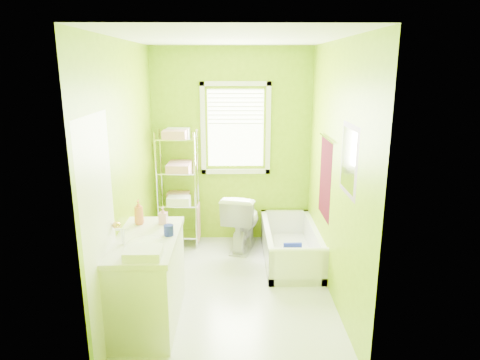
{
  "coord_description": "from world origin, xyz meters",
  "views": [
    {
      "loc": [
        0.04,
        -4.19,
        2.35
      ],
      "look_at": [
        0.09,
        0.25,
        1.16
      ],
      "focal_mm": 32.0,
      "sensor_mm": 36.0,
      "label": 1
    }
  ],
  "objects_px": {
    "vanity": "(148,277)",
    "wire_shelf_unit": "(179,176)",
    "toilet": "(242,220)",
    "bathtub": "(291,250)"
  },
  "relations": [
    {
      "from": "wire_shelf_unit",
      "to": "toilet",
      "type": "bearing_deg",
      "value": -9.01
    },
    {
      "from": "bathtub",
      "to": "toilet",
      "type": "height_order",
      "value": "toilet"
    },
    {
      "from": "vanity",
      "to": "bathtub",
      "type": "bearing_deg",
      "value": 40.51
    },
    {
      "from": "bathtub",
      "to": "vanity",
      "type": "bearing_deg",
      "value": -139.49
    },
    {
      "from": "toilet",
      "to": "vanity",
      "type": "relative_size",
      "value": 0.69
    },
    {
      "from": "toilet",
      "to": "wire_shelf_unit",
      "type": "xyz_separation_m",
      "value": [
        -0.82,
        0.13,
        0.57
      ]
    },
    {
      "from": "bathtub",
      "to": "wire_shelf_unit",
      "type": "height_order",
      "value": "wire_shelf_unit"
    },
    {
      "from": "bathtub",
      "to": "wire_shelf_unit",
      "type": "relative_size",
      "value": 0.88
    },
    {
      "from": "vanity",
      "to": "wire_shelf_unit",
      "type": "height_order",
      "value": "wire_shelf_unit"
    },
    {
      "from": "bathtub",
      "to": "wire_shelf_unit",
      "type": "distance_m",
      "value": 1.72
    }
  ]
}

